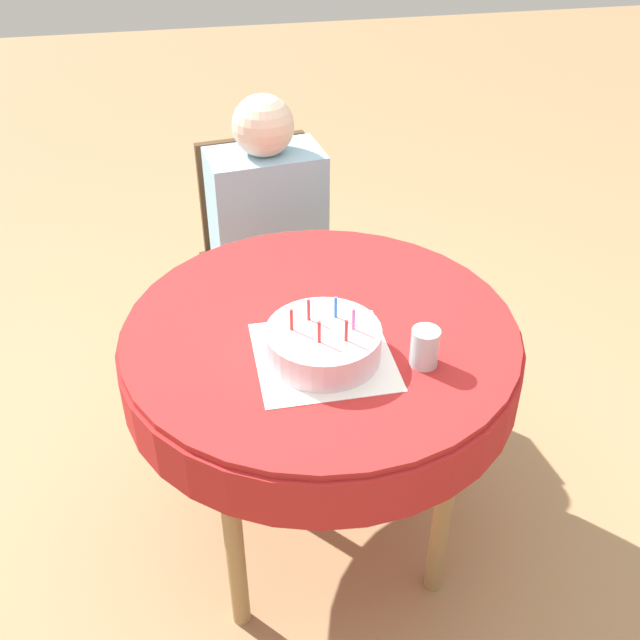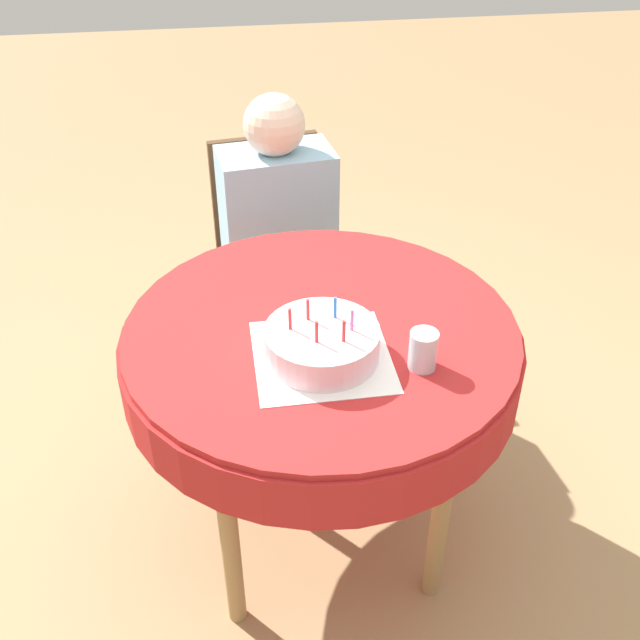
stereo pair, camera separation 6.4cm
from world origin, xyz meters
TOP-DOWN VIEW (x-y plane):
  - ground_plane at (0.00, 0.00)m, footprint 12.00×12.00m
  - dining_table at (0.00, 0.00)m, footprint 1.04×1.04m
  - chair at (-0.04, 0.90)m, footprint 0.50×0.50m
  - person at (-0.03, 0.80)m, footprint 0.41×0.35m
  - napkin at (-0.02, -0.12)m, footprint 0.33×0.33m
  - birthday_cake at (-0.02, -0.12)m, footprint 0.28×0.28m
  - drinking_glass at (0.21, -0.19)m, footprint 0.07×0.07m

SIDE VIEW (x-z plane):
  - ground_plane at x=0.00m, z-range 0.00..0.00m
  - chair at x=-0.04m, z-range 0.04..0.92m
  - person at x=-0.03m, z-range 0.12..1.22m
  - dining_table at x=0.00m, z-range 0.29..1.07m
  - napkin at x=-0.02m, z-range 0.78..0.78m
  - birthday_cake at x=-0.02m, z-range 0.75..0.89m
  - drinking_glass at x=0.21m, z-range 0.78..0.88m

